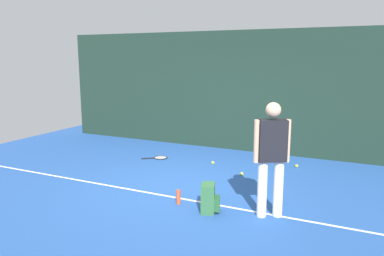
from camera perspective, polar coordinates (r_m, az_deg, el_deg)
name	(u,v)px	position (r m, az deg, el deg)	size (l,w,h in m)	color
ground_plane	(183,185)	(7.04, -1.42, -8.57)	(12.00, 12.00, 0.00)	#234C93
back_fence	(237,91)	(9.46, 6.84, 5.53)	(10.00, 0.10, 2.97)	#192D23
court_line	(166,196)	(6.51, -4.00, -10.20)	(9.00, 0.05, 0.00)	white
tennis_player	(272,153)	(5.54, 11.98, -3.70)	(0.48, 0.39, 1.70)	white
tennis_racket	(159,158)	(8.84, -4.97, -4.51)	(0.59, 0.52, 0.03)	black
backpack	(209,199)	(5.80, 2.60, -10.65)	(0.35, 0.35, 0.44)	#2D6038
tennis_ball_near_player	(242,174)	(7.61, 7.55, -6.91)	(0.07, 0.07, 0.07)	#CCE033
tennis_ball_by_fence	(213,163)	(8.33, 3.17, -5.28)	(0.07, 0.07, 0.07)	#CCE033
tennis_ball_mid_court	(297,166)	(8.39, 15.59, -5.56)	(0.07, 0.07, 0.07)	#CCE033
water_bottle	(178,197)	(6.13, -2.07, -10.41)	(0.07, 0.07, 0.23)	#D84C26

